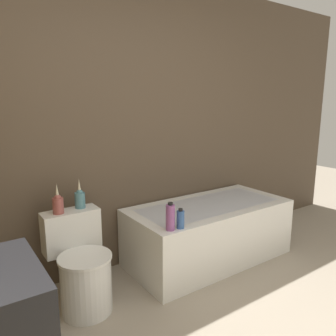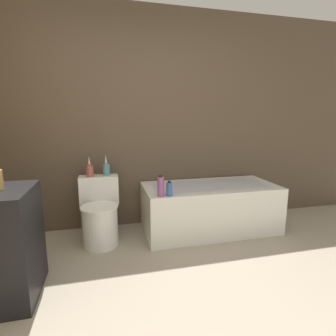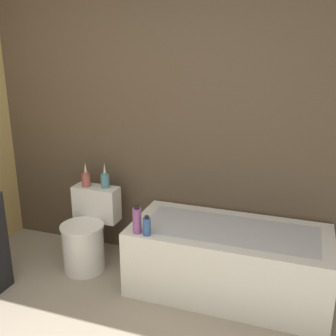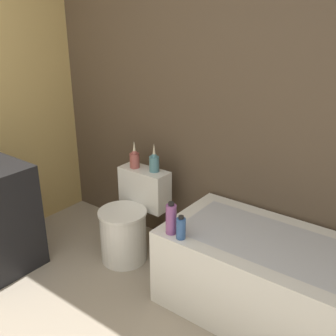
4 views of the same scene
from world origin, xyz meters
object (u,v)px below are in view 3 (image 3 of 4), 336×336
(toilet, at_px, (87,234))
(vase_silver, at_px, (105,179))
(vase_gold, at_px, (86,178))
(shampoo_bottle_tall, at_px, (137,220))
(bathtub, at_px, (228,260))
(shampoo_bottle_short, at_px, (147,226))

(toilet, height_order, vase_silver, vase_silver)
(vase_gold, relative_size, shampoo_bottle_tall, 1.04)
(bathtub, distance_m, vase_silver, 1.29)
(vase_gold, height_order, shampoo_bottle_tall, vase_gold)
(shampoo_bottle_tall, bearing_deg, vase_gold, 147.54)
(bathtub, xyz_separation_m, shampoo_bottle_tall, (-0.66, -0.30, 0.37))
(vase_gold, bearing_deg, toilet, -63.59)
(bathtub, height_order, vase_silver, vase_silver)
(bathtub, bearing_deg, shampoo_bottle_tall, -155.89)
(bathtub, xyz_separation_m, vase_gold, (-1.36, 0.15, 0.49))
(vase_silver, relative_size, shampoo_bottle_short, 1.47)
(vase_silver, xyz_separation_m, shampoo_bottle_tall, (0.52, -0.48, -0.12))
(bathtub, relative_size, vase_gold, 6.86)
(shampoo_bottle_short, bearing_deg, toilet, 158.18)
(vase_gold, bearing_deg, vase_silver, 10.00)
(bathtub, relative_size, shampoo_bottle_short, 9.89)
(toilet, height_order, vase_gold, vase_gold)
(vase_gold, bearing_deg, bathtub, -6.30)
(bathtub, bearing_deg, vase_gold, 173.70)
(bathtub, xyz_separation_m, toilet, (-1.27, -0.03, 0.03))
(toilet, relative_size, vase_silver, 2.99)
(toilet, distance_m, shampoo_bottle_short, 0.81)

